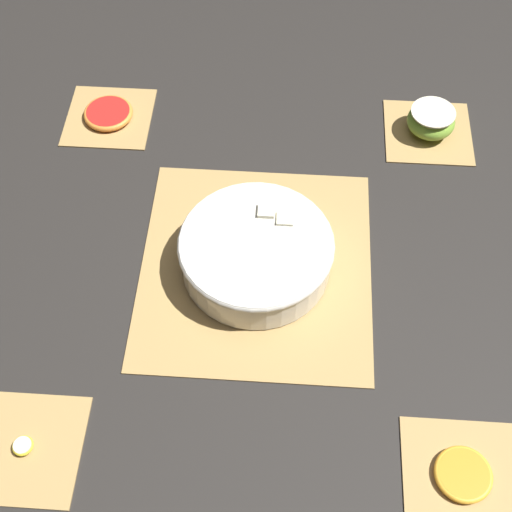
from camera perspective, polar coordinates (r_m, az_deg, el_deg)
The scene contains 11 objects.
ground_plane at distance 1.18m, azimuth 0.00°, elevation -0.91°, with size 6.00×6.00×0.00m, color black.
bamboo_mat_center at distance 1.17m, azimuth 0.00°, elevation -0.83°, with size 0.41×0.38×0.01m.
coaster_mat_near_left at distance 1.06m, azimuth 16.15°, elevation -16.56°, with size 0.16×0.16×0.01m.
coaster_mat_near_right at distance 1.41m, azimuth 13.60°, elevation 9.64°, with size 0.16×0.16×0.01m.
coaster_mat_far_left at distance 1.09m, azimuth -18.05°, elevation -14.38°, with size 0.16×0.16×0.01m.
coaster_mat_far_right at distance 1.42m, azimuth -11.67°, elevation 10.86°, with size 0.16×0.16×0.01m.
fruit_salad_bowl at distance 1.14m, azimuth -0.03°, elevation 0.35°, with size 0.25×0.25×0.08m.
apple_half at distance 1.39m, azimuth 13.83°, elevation 10.46°, with size 0.09×0.09×0.05m.
orange_slice_whole at distance 1.05m, azimuth 16.25°, elevation -16.42°, with size 0.08×0.08×0.01m.
banana_coin_single at distance 1.08m, azimuth -18.15°, elevation -14.23°, with size 0.03×0.03×0.01m.
grapefruit_slice at distance 1.42m, azimuth -11.73°, elevation 11.12°, with size 0.09×0.09×0.01m.
Camera 1 is at (-0.65, -0.04, 0.98)m, focal length 50.00 mm.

